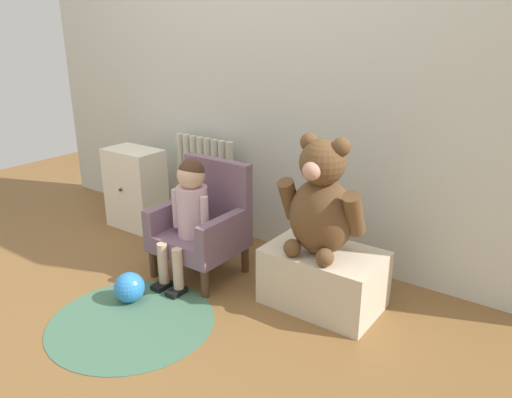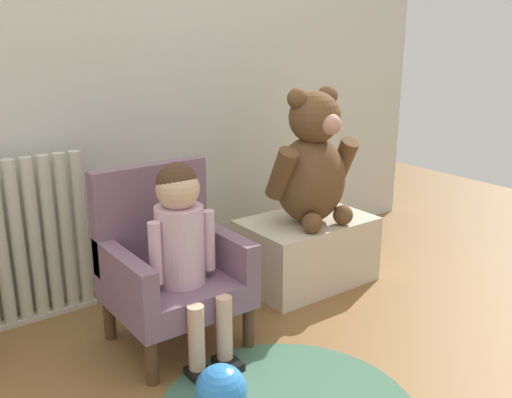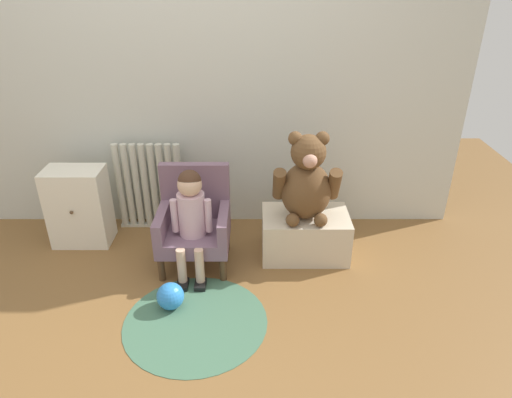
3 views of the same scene
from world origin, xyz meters
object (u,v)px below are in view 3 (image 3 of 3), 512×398
object	(u,v)px
child_armchair	(193,221)
small_dresser	(77,207)
large_teddy_bear	(305,182)
low_bench	(303,234)
toy_ball	(169,296)
radiator	(148,187)
floor_rug	(194,322)
child_figure	(189,209)

from	to	relation	value
child_armchair	small_dresser	bearing A→B (deg)	164.55
small_dresser	child_armchair	distance (m)	0.87
child_armchair	large_teddy_bear	bearing A→B (deg)	3.03
large_teddy_bear	low_bench	bearing A→B (deg)	71.30
toy_ball	child_armchair	bearing A→B (deg)	79.06
radiator	low_bench	bearing A→B (deg)	-18.44
radiator	small_dresser	distance (m)	0.50
floor_rug	child_armchair	bearing A→B (deg)	95.71
small_dresser	child_figure	bearing A→B (deg)	-22.30
low_bench	large_teddy_bear	xyz separation A→B (m)	(-0.01, -0.04, 0.41)
floor_rug	low_bench	bearing A→B (deg)	45.78
child_figure	child_armchair	bearing A→B (deg)	90.00
small_dresser	low_bench	world-z (taller)	small_dresser
toy_ball	child_figure	bearing A→B (deg)	75.93
child_armchair	large_teddy_bear	xyz separation A→B (m)	(0.72, 0.04, 0.27)
radiator	large_teddy_bear	distance (m)	1.20
child_armchair	low_bench	bearing A→B (deg)	5.73
radiator	child_armchair	distance (m)	0.59
radiator	low_bench	distance (m)	1.19
radiator	large_teddy_bear	bearing A→B (deg)	-20.27
floor_rug	toy_ball	size ratio (longest dim) A/B	5.07
radiator	toy_ball	xyz separation A→B (m)	(0.29, -0.93, -0.25)
small_dresser	large_teddy_bear	bearing A→B (deg)	-7.06
small_dresser	floor_rug	bearing A→B (deg)	-43.36
child_figure	floor_rug	bearing A→B (deg)	-83.03
low_bench	toy_ball	world-z (taller)	low_bench
low_bench	toy_ball	size ratio (longest dim) A/B	3.62
small_dresser	large_teddy_bear	world-z (taller)	large_teddy_bear
toy_ball	radiator	bearing A→B (deg)	107.03
low_bench	large_teddy_bear	world-z (taller)	large_teddy_bear
large_teddy_bear	toy_ball	bearing A→B (deg)	-147.13
radiator	large_teddy_bear	xyz separation A→B (m)	(1.10, -0.41, 0.23)
small_dresser	child_figure	xyz separation A→B (m)	(0.83, -0.34, 0.17)
small_dresser	low_bench	size ratio (longest dim) A/B	0.97
child_armchair	large_teddy_bear	distance (m)	0.77
radiator	low_bench	world-z (taller)	radiator
child_armchair	child_figure	xyz separation A→B (m)	(0.00, -0.11, 0.15)
large_teddy_bear	radiator	bearing A→B (deg)	159.73
child_figure	low_bench	size ratio (longest dim) A/B	1.20
low_bench	floor_rug	world-z (taller)	low_bench
large_teddy_bear	small_dresser	bearing A→B (deg)	172.94
radiator	low_bench	size ratio (longest dim) A/B	1.15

